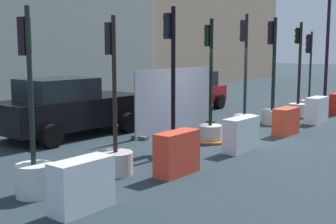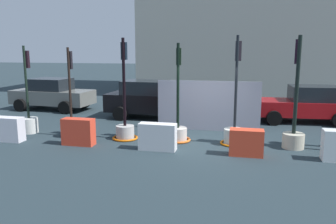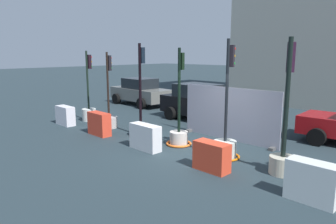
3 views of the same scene
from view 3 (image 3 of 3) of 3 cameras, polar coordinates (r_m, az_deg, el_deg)
name	(u,v)px [view 3 (image 3 of 3)]	position (r m, az deg, el deg)	size (l,w,h in m)	color
ground_plane	(196,151)	(10.28, 5.17, -7.00)	(120.00, 120.00, 0.00)	#25333A
traffic_light_0	(89,109)	(15.04, -14.08, 0.61)	(0.63, 0.63, 3.20)	silver
traffic_light_1	(109,116)	(13.47, -10.61, -0.75)	(0.69, 0.69, 3.14)	#B2AAA7
traffic_light_2	(141,121)	(11.96, -4.93, -1.66)	(0.89, 0.89, 3.45)	#B0ADAA
traffic_light_3	(179,131)	(10.78, 2.00, -3.53)	(0.88, 0.88, 3.27)	beige
traffic_light_4	(225,141)	(9.63, 10.31, -5.15)	(0.91, 0.91, 3.51)	silver
traffic_light_5	(284,148)	(8.69, 20.15, -6.18)	(0.67, 0.67, 3.49)	#BCB6A0
construction_barrier_0	(65,116)	(14.47, -18.07, -0.62)	(1.04, 0.44, 0.82)	silver
construction_barrier_1	(99,124)	(12.34, -12.32, -2.11)	(1.04, 0.43, 0.87)	red
construction_barrier_2	(145,137)	(10.29, -4.13, -4.54)	(1.16, 0.43, 0.83)	silver
construction_barrier_3	(212,157)	(8.55, 7.88, -7.97)	(0.98, 0.46, 0.78)	red
construction_barrier_4	(312,182)	(7.42, 24.60, -11.44)	(1.05, 0.46, 0.88)	silver
car_black_sedan	(204,103)	(14.56, 6.47, 1.57)	(4.49, 2.29, 1.69)	black
car_grey_saloon	(140,92)	(19.16, -5.01, 3.67)	(4.19, 2.29, 1.60)	slate
site_fence_panel	(229,115)	(11.52, 10.97, -0.56)	(3.90, 0.50, 1.90)	#9595A6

